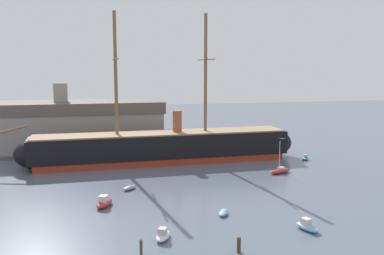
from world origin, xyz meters
The scene contains 13 objects.
tall_ship centered at (-3.93, 54.57, 3.55)m, with size 68.71×14.20×33.05m.
motorboat_foreground_left centered at (-10.72, 11.43, 0.55)m, with size 2.84×4.00×1.55m.
motorboat_foreground_right centered at (8.36, 10.15, 0.55)m, with size 2.68×4.04×1.57m.
dinghy_near_centre centered at (-0.74, 18.29, 0.35)m, with size 2.40×3.17×0.69m.
motorboat_mid_left centered at (-17.56, 25.98, 0.64)m, with size 3.49×4.70×1.82m.
dinghy_alongside_bow centered at (-13.03, 34.27, 0.35)m, with size 3.01×3.02×0.70m.
sailboat_alongside_stern centered at (17.63, 39.15, 0.56)m, with size 5.31×3.14×6.63m.
motorboat_far_right centered at (28.65, 49.67, 0.44)m, with size 2.01×3.21×1.25m.
mooring_piling_nearest centered at (-2.64, 5.97, 0.84)m, with size 0.41×0.41×1.67m, color #4C3D2D.
mooring_piling_left_pair centered at (-13.92, 7.05, 1.02)m, with size 0.34×0.34×2.03m, color #4C3D2D.
mooring_piling_right_pair centered at (-2.75, 5.50, 0.95)m, with size 0.41×0.41×1.90m, color #423323.
dockside_warehouse_left centered at (-27.76, 72.95, 6.28)m, with size 57.13×17.93×17.33m.
seagull_in_flight centered at (11.88, 26.22, 9.54)m, with size 0.98×0.95×0.14m.
Camera 1 is at (-18.58, -39.32, 21.50)m, focal length 40.18 mm.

